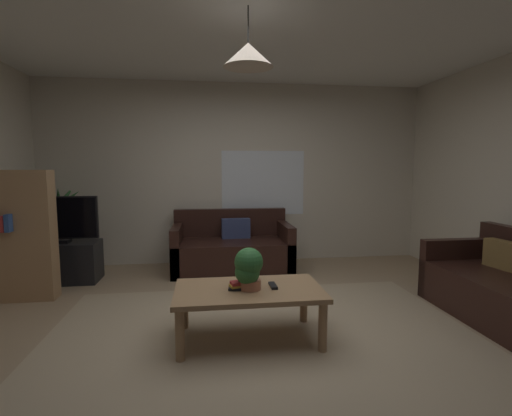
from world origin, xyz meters
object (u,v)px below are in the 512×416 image
Objects in this scene: coffee_table at (249,295)px; bookshelf_corner at (18,235)px; book_on_table_1 at (239,285)px; pendant_lamp at (248,55)px; tv_stand at (61,262)px; book_on_table_0 at (238,288)px; potted_plant_on_table at (248,268)px; tv at (58,219)px; couch_under_window at (232,250)px; couch_right_side at (511,292)px; book_on_table_2 at (238,283)px; potted_palm_corner at (59,236)px; remote_on_table_0 at (273,286)px.

coffee_table is 2.66m from bookshelf_corner.
book_on_table_1 is 0.34× the size of pendant_lamp.
pendant_lamp reaches higher than bookshelf_corner.
book_on_table_0 is at bearing -42.65° from tv_stand.
tv reaches higher than potted_plant_on_table.
couch_under_window is 1.04× the size of couch_right_side.
book_on_table_2 is 2.79m from tv.
book_on_table_0 is 2.79m from tv.
tv_stand is at bearing 137.35° from book_on_table_0.
couch_right_side is 1.66× the size of tv.
potted_palm_corner reaches higher than couch_under_window.
couch_under_window is 10.47× the size of book_on_table_1.
remote_on_table_0 is 0.13× the size of potted_palm_corner.
tv is at bearing 139.18° from pendant_lamp.
couch_under_window reaches higher than book_on_table_1.
tv is at bearing 137.66° from book_on_table_2.
bookshelf_corner reaches higher than couch_right_side.
coffee_table is at bearing -28.30° from bookshelf_corner.
potted_plant_on_table is at bearing 10.85° from remote_on_table_0.
couch_under_window is 2.33m from potted_palm_corner.
remote_on_table_0 is 0.46× the size of potted_plant_on_table.
book_on_table_2 is 2.58m from bookshelf_corner.
remote_on_table_0 is 0.35× the size of pendant_lamp.
potted_palm_corner is at bearing 111.98° from tv_stand.
potted_plant_on_table is 0.25× the size of bookshelf_corner.
pendant_lamp is at bearing -41.15° from tv_stand.
potted_plant_on_table is (-0.02, -2.18, 0.35)m from couch_under_window.
couch_under_window is 2.17m from book_on_table_2.
tv is at bearing 137.87° from book_on_table_1.
remote_on_table_0 is 0.11× the size of bookshelf_corner.
couch_under_window is 2.14m from coffee_table.
coffee_table is at bearing 11.55° from book_on_table_2.
potted_plant_on_table is 3.27m from potted_palm_corner.
remote_on_table_0 is at bearing 5.41° from book_on_table_0.
bookshelf_corner reaches higher than potted_palm_corner.
book_on_table_2 is at bearing -92.69° from couch_under_window.
couch_under_window is 1.80× the size of tv_stand.
potted_palm_corner is (-2.22, 2.30, 0.02)m from book_on_table_2.
couch_right_side reaches higher than book_on_table_2.
tv_stand is (-2.34, 1.86, -0.20)m from remote_on_table_0.
couch_under_window is 1.32× the size of potted_palm_corner.
potted_plant_on_table is (-0.01, -0.04, 0.24)m from coffee_table.
remote_on_table_0 is at bearing 12.33° from potted_plant_on_table.
book_on_table_2 reaches higher than book_on_table_0.
couch_right_side reaches higher than book_on_table_1.
bookshelf_corner is at bearing 150.56° from book_on_table_1.
tv is 0.76× the size of potted_palm_corner.
tv is (-4.59, 1.80, 0.52)m from couch_right_side.
book_on_table_0 is at bearing 3.93° from remote_on_table_0.
potted_palm_corner is at bearing 134.06° from book_on_table_1.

